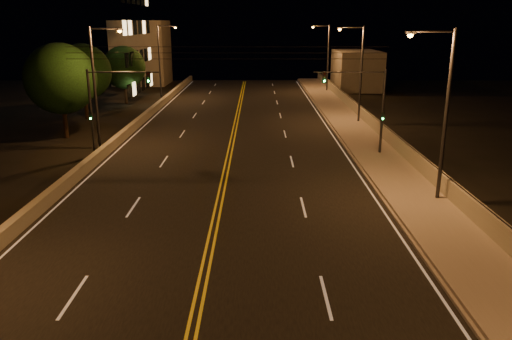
{
  "coord_description": "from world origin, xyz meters",
  "views": [
    {
      "loc": [
        2.04,
        -5.23,
        9.38
      ],
      "look_at": [
        2.0,
        18.0,
        2.5
      ],
      "focal_mm": 35.0,
      "sensor_mm": 36.0,
      "label": 1
    }
  ],
  "objects_px": {
    "traffic_signal_left": "(104,102)",
    "traffic_signal_right": "(369,102)",
    "tree_0": "(61,79)",
    "tree_1": "(83,72)",
    "streetlight_3": "(326,54)",
    "tree_2": "(124,67)",
    "streetlight_1": "(442,106)",
    "streetlight_5": "(98,80)",
    "streetlight_2": "(358,68)",
    "streetlight_6": "(161,57)"
  },
  "relations": [
    {
      "from": "traffic_signal_left",
      "to": "traffic_signal_right",
      "type": "bearing_deg",
      "value": 0.0
    },
    {
      "from": "tree_0",
      "to": "tree_1",
      "type": "relative_size",
      "value": 1.05
    },
    {
      "from": "streetlight_3",
      "to": "tree_1",
      "type": "distance_m",
      "value": 33.36
    },
    {
      "from": "traffic_signal_right",
      "to": "tree_2",
      "type": "bearing_deg",
      "value": 133.85
    },
    {
      "from": "streetlight_1",
      "to": "tree_0",
      "type": "xyz_separation_m",
      "value": [
        -25.59,
        15.83,
        -0.32
      ]
    },
    {
      "from": "streetlight_1",
      "to": "streetlight_5",
      "type": "relative_size",
      "value": 1.0
    },
    {
      "from": "streetlight_5",
      "to": "tree_0",
      "type": "distance_m",
      "value": 5.44
    },
    {
      "from": "streetlight_3",
      "to": "traffic_signal_right",
      "type": "relative_size",
      "value": 1.46
    },
    {
      "from": "streetlight_3",
      "to": "traffic_signal_right",
      "type": "xyz_separation_m",
      "value": [
        -1.51,
        -34.66,
        -1.32
      ]
    },
    {
      "from": "streetlight_3",
      "to": "traffic_signal_left",
      "type": "height_order",
      "value": "streetlight_3"
    },
    {
      "from": "streetlight_1",
      "to": "traffic_signal_right",
      "type": "relative_size",
      "value": 1.46
    },
    {
      "from": "tree_2",
      "to": "streetlight_2",
      "type": "bearing_deg",
      "value": -26.6
    },
    {
      "from": "traffic_signal_left",
      "to": "tree_0",
      "type": "distance_m",
      "value": 8.07
    },
    {
      "from": "streetlight_3",
      "to": "tree_1",
      "type": "relative_size",
      "value": 1.22
    },
    {
      "from": "traffic_signal_right",
      "to": "tree_0",
      "type": "distance_m",
      "value": 24.85
    },
    {
      "from": "traffic_signal_left",
      "to": "tree_0",
      "type": "height_order",
      "value": "tree_0"
    },
    {
      "from": "streetlight_6",
      "to": "traffic_signal_left",
      "type": "distance_m",
      "value": 28.6
    },
    {
      "from": "streetlight_3",
      "to": "traffic_signal_left",
      "type": "relative_size",
      "value": 1.46
    },
    {
      "from": "tree_1",
      "to": "streetlight_6",
      "type": "bearing_deg",
      "value": 69.45
    },
    {
      "from": "streetlight_1",
      "to": "streetlight_3",
      "type": "xyz_separation_m",
      "value": [
        0.0,
        44.45,
        0.0
      ]
    },
    {
      "from": "streetlight_1",
      "to": "streetlight_5",
      "type": "xyz_separation_m",
      "value": [
        -21.44,
        12.33,
        0.0
      ]
    },
    {
      "from": "streetlight_6",
      "to": "traffic_signal_left",
      "type": "xyz_separation_m",
      "value": [
        1.11,
        -28.55,
        -1.32
      ]
    },
    {
      "from": "streetlight_5",
      "to": "tree_1",
      "type": "relative_size",
      "value": 1.22
    },
    {
      "from": "streetlight_1",
      "to": "tree_1",
      "type": "height_order",
      "value": "streetlight_1"
    },
    {
      "from": "streetlight_1",
      "to": "streetlight_2",
      "type": "bearing_deg",
      "value": 90.0
    },
    {
      "from": "streetlight_3",
      "to": "streetlight_6",
      "type": "distance_m",
      "value": 22.3
    },
    {
      "from": "streetlight_2",
      "to": "streetlight_1",
      "type": "bearing_deg",
      "value": -90.0
    },
    {
      "from": "streetlight_3",
      "to": "traffic_signal_right",
      "type": "height_order",
      "value": "streetlight_3"
    },
    {
      "from": "streetlight_2",
      "to": "streetlight_6",
      "type": "height_order",
      "value": "same"
    },
    {
      "from": "streetlight_6",
      "to": "tree_1",
      "type": "relative_size",
      "value": 1.22
    },
    {
      "from": "streetlight_2",
      "to": "streetlight_6",
      "type": "distance_m",
      "value": 27.05
    },
    {
      "from": "traffic_signal_right",
      "to": "traffic_signal_left",
      "type": "relative_size",
      "value": 1.0
    },
    {
      "from": "streetlight_1",
      "to": "tree_0",
      "type": "bearing_deg",
      "value": 148.26
    },
    {
      "from": "streetlight_3",
      "to": "streetlight_6",
      "type": "height_order",
      "value": "same"
    },
    {
      "from": "traffic_signal_left",
      "to": "tree_0",
      "type": "relative_size",
      "value": 0.8
    },
    {
      "from": "tree_0",
      "to": "tree_2",
      "type": "bearing_deg",
      "value": 88.87
    },
    {
      "from": "streetlight_1",
      "to": "traffic_signal_right",
      "type": "xyz_separation_m",
      "value": [
        -1.51,
        9.79,
        -1.32
      ]
    },
    {
      "from": "streetlight_3",
      "to": "tree_1",
      "type": "xyz_separation_m",
      "value": [
        -26.66,
        -20.04,
        -0.57
      ]
    },
    {
      "from": "streetlight_2",
      "to": "streetlight_3",
      "type": "height_order",
      "value": "same"
    },
    {
      "from": "streetlight_5",
      "to": "streetlight_6",
      "type": "bearing_deg",
      "value": 90.0
    },
    {
      "from": "traffic_signal_left",
      "to": "tree_1",
      "type": "height_order",
      "value": "tree_1"
    },
    {
      "from": "streetlight_6",
      "to": "streetlight_2",
      "type": "bearing_deg",
      "value": -37.57
    },
    {
      "from": "tree_0",
      "to": "tree_1",
      "type": "height_order",
      "value": "tree_0"
    },
    {
      "from": "streetlight_2",
      "to": "streetlight_5",
      "type": "distance_m",
      "value": 23.46
    },
    {
      "from": "streetlight_2",
      "to": "tree_2",
      "type": "distance_m",
      "value": 28.22
    },
    {
      "from": "streetlight_2",
      "to": "traffic_signal_right",
      "type": "distance_m",
      "value": 12.22
    },
    {
      "from": "streetlight_6",
      "to": "tree_1",
      "type": "xyz_separation_m",
      "value": [
        -5.22,
        -13.92,
        -0.57
      ]
    },
    {
      "from": "streetlight_2",
      "to": "traffic_signal_left",
      "type": "relative_size",
      "value": 1.46
    },
    {
      "from": "traffic_signal_left",
      "to": "streetlight_2",
      "type": "bearing_deg",
      "value": 30.66
    },
    {
      "from": "traffic_signal_right",
      "to": "streetlight_5",
      "type": "bearing_deg",
      "value": 172.75
    }
  ]
}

